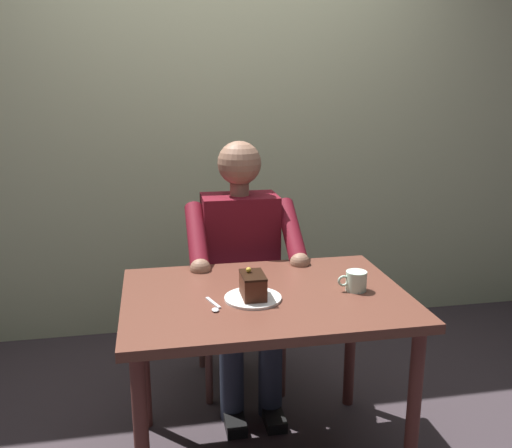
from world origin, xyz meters
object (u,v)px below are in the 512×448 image
object	(u,v)px
chair	(237,283)
seated_person	(243,267)
dessert_spoon	(214,306)
coffee_cup	(356,281)
dining_table	(265,315)
cake_slice	(253,285)

from	to	relation	value
chair	seated_person	size ratio (longest dim) A/B	0.73
dessert_spoon	coffee_cup	bearing A→B (deg)	-173.38
seated_person	dessert_spoon	xyz separation A→B (m)	(0.21, 0.63, 0.08)
dining_table	dessert_spoon	world-z (taller)	dessert_spoon
dessert_spoon	chair	bearing A→B (deg)	-104.46
chair	coffee_cup	size ratio (longest dim) A/B	7.92
seated_person	cake_slice	bearing A→B (deg)	84.39
chair	cake_slice	world-z (taller)	chair
dining_table	coffee_cup	world-z (taller)	coffee_cup
coffee_cup	dessert_spoon	world-z (taller)	coffee_cup
cake_slice	seated_person	bearing A→B (deg)	-95.61
seated_person	coffee_cup	size ratio (longest dim) A/B	10.79
cake_slice	chair	bearing A→B (deg)	-94.32
chair	seated_person	world-z (taller)	seated_person
chair	dessert_spoon	distance (m)	0.86
dining_table	seated_person	distance (m)	0.53
chair	coffee_cup	xyz separation A→B (m)	(-0.35, 0.74, 0.26)
dining_table	coffee_cup	distance (m)	0.37
dining_table	coffee_cup	bearing A→B (deg)	174.59
dining_table	chair	distance (m)	0.72
chair	dessert_spoon	xyz separation A→B (m)	(0.21, 0.80, 0.23)
cake_slice	dessert_spoon	size ratio (longest dim) A/B	0.94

